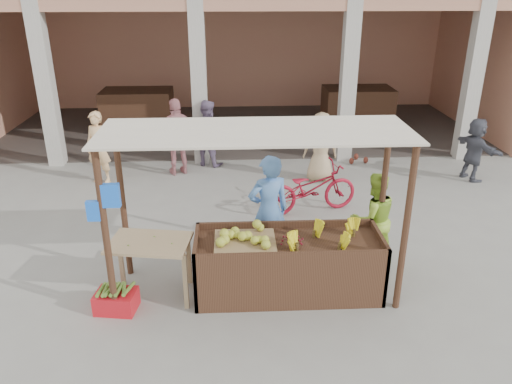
{
  "coord_description": "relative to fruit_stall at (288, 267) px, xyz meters",
  "views": [
    {
      "loc": [
        -0.25,
        -6.03,
        4.15
      ],
      "look_at": [
        0.11,
        1.2,
        1.05
      ],
      "focal_mm": 35.0,
      "sensor_mm": 36.0,
      "label": 1
    }
  ],
  "objects": [
    {
      "name": "vendor_green",
      "position": [
        1.39,
        0.76,
        0.39
      ],
      "size": [
        0.83,
        0.57,
        1.59
      ],
      "primitive_type": "imported",
      "rotation": [
        0.0,
        0.0,
        3.31
      ],
      "color": "#9DC736",
      "rests_on": "ground"
    },
    {
      "name": "vendor_blue",
      "position": [
        -0.22,
        0.8,
        0.56
      ],
      "size": [
        0.84,
        0.71,
        1.91
      ],
      "primitive_type": "imported",
      "rotation": [
        0.0,
        0.0,
        3.44
      ],
      "color": "#568CD6",
      "rests_on": "ground"
    },
    {
      "name": "shopper_c",
      "position": [
        1.17,
        4.27,
        0.45
      ],
      "size": [
        0.84,
        0.56,
        1.71
      ],
      "primitive_type": "imported",
      "rotation": [
        0.0,
        0.0,
        3.12
      ],
      "color": "tan",
      "rests_on": "ground"
    },
    {
      "name": "market_building",
      "position": [
        -0.45,
        8.93,
        2.3
      ],
      "size": [
        14.4,
        6.4,
        4.2
      ],
      "color": "tan",
      "rests_on": "ground"
    },
    {
      "name": "red_crate",
      "position": [
        -2.36,
        -0.33,
        -0.26
      ],
      "size": [
        0.59,
        0.46,
        0.28
      ],
      "primitive_type": "cube",
      "rotation": [
        0.0,
        0.0,
        -0.15
      ],
      "color": "red",
      "rests_on": "ground"
    },
    {
      "name": "side_table",
      "position": [
        -1.9,
        -0.02,
        0.33
      ],
      "size": [
        1.17,
        0.87,
        0.87
      ],
      "rotation": [
        0.0,
        0.0,
        -0.15
      ],
      "color": "tan",
      "rests_on": "ground"
    },
    {
      "name": "melon_tray",
      "position": [
        -0.6,
        -0.05,
        0.5
      ],
      "size": [
        0.84,
        0.72,
        0.22
      ],
      "color": "#94754C",
      "rests_on": "fruit_stall"
    },
    {
      "name": "stall_awning",
      "position": [
        -0.51,
        0.06,
        1.58
      ],
      "size": [
        4.09,
        1.35,
        2.39
      ],
      "color": "#4A2E1D",
      "rests_on": "ground"
    },
    {
      "name": "shopper_f",
      "position": [
        -1.35,
        5.43,
        0.46
      ],
      "size": [
        0.97,
        0.8,
        1.72
      ],
      "primitive_type": "imported",
      "rotation": [
        0.0,
        0.0,
        2.7
      ],
      "color": "gray",
      "rests_on": "ground"
    },
    {
      "name": "motorcycle",
      "position": [
        0.72,
        2.65,
        0.11
      ],
      "size": [
        1.11,
        2.04,
        1.01
      ],
      "primitive_type": "imported",
      "rotation": [
        0.0,
        0.0,
        1.81
      ],
      "color": "maroon",
      "rests_on": "ground"
    },
    {
      "name": "banana_heap",
      "position": [
        0.48,
        -0.05,
        0.49
      ],
      "size": [
        0.98,
        0.53,
        0.18
      ],
      "primitive_type": null,
      "color": "yellow",
      "rests_on": "fruit_stall"
    },
    {
      "name": "berry_heap",
      "position": [
        0.03,
        -0.05,
        0.47
      ],
      "size": [
        0.45,
        0.37,
        0.14
      ],
      "primitive_type": "ellipsoid",
      "color": "maroon",
      "rests_on": "fruit_stall"
    },
    {
      "name": "ground",
      "position": [
        -0.5,
        0.0,
        -0.4
      ],
      "size": [
        60.0,
        60.0,
        0.0
      ],
      "primitive_type": "plane",
      "color": "gray",
      "rests_on": "ground"
    },
    {
      "name": "shopper_b",
      "position": [
        -1.98,
        4.84,
        0.53
      ],
      "size": [
        1.23,
        0.93,
        1.87
      ],
      "primitive_type": "imported",
      "rotation": [
        0.0,
        0.0,
        3.5
      ],
      "color": "#C27B7F",
      "rests_on": "ground"
    },
    {
      "name": "produce_sacks",
      "position": [
        2.32,
        5.39,
        -0.09
      ],
      "size": [
        0.82,
        0.77,
        0.62
      ],
      "color": "maroon",
      "rests_on": "ground"
    },
    {
      "name": "fruit_stall",
      "position": [
        0.0,
        0.0,
        0.0
      ],
      "size": [
        2.6,
        0.95,
        0.8
      ],
      "primitive_type": "cube",
      "color": "#4A2E1D",
      "rests_on": "ground"
    },
    {
      "name": "shopper_e",
      "position": [
        -3.65,
        4.41,
        0.43
      ],
      "size": [
        0.74,
        0.65,
        1.65
      ],
      "primitive_type": "imported",
      "rotation": [
        0.0,
        0.0,
        -0.35
      ],
      "color": "#F5C181",
      "rests_on": "ground"
    },
    {
      "name": "plantain_bundle",
      "position": [
        -2.36,
        -0.33,
        -0.08
      ],
      "size": [
        0.41,
        0.28,
        0.08
      ],
      "primitive_type": null,
      "color": "olive",
      "rests_on": "red_crate"
    },
    {
      "name": "papaya_pile",
      "position": [
        -1.9,
        -0.02,
        0.58
      ],
      "size": [
        0.73,
        0.42,
        0.21
      ],
      "primitive_type": null,
      "color": "#519530",
      "rests_on": "side_table"
    },
    {
      "name": "shopper_d",
      "position": [
        4.57,
        4.16,
        0.34
      ],
      "size": [
        0.94,
        1.47,
        1.48
      ],
      "primitive_type": "imported",
      "rotation": [
        0.0,
        0.0,
        1.87
      ],
      "color": "#4D4E59",
      "rests_on": "ground"
    }
  ]
}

